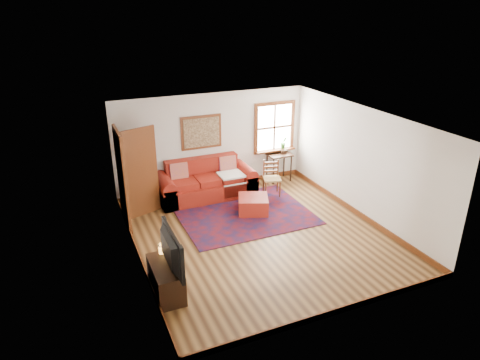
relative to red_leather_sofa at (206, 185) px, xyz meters
name	(u,v)px	position (x,y,z in m)	size (l,w,h in m)	color
ground	(258,235)	(0.37, -2.28, -0.31)	(5.50, 5.50, 0.00)	#452812
room_envelope	(260,161)	(0.37, -2.27, 1.34)	(5.04, 5.54, 2.52)	silver
window	(276,132)	(2.15, 0.42, 1.00)	(1.18, 0.20, 1.38)	white
doorway	(133,174)	(-1.84, -0.50, 0.76)	(0.89, 1.08, 2.14)	black
framed_artwork	(201,132)	(0.07, 0.43, 1.24)	(1.05, 0.07, 0.85)	brown
persian_rug	(244,213)	(0.47, -1.28, -0.30)	(2.94, 2.36, 0.02)	#5D0D11
red_leather_sofa	(206,185)	(0.00, 0.00, 0.00)	(2.41, 1.00, 0.94)	maroon
red_ottoman	(253,205)	(0.70, -1.28, -0.12)	(0.67, 0.67, 0.38)	maroon
side_table	(279,158)	(2.18, 0.22, 0.32)	(0.63, 0.47, 0.76)	black
ladder_back_chair	(272,177)	(1.55, -0.55, 0.17)	(0.52, 0.51, 0.90)	tan
media_cabinet	(166,279)	(-1.90, -3.43, -0.05)	(0.44, 0.97, 0.54)	black
television	(166,251)	(-1.88, -3.51, 0.55)	(1.14, 0.15, 0.66)	black
candle_hurricane	(162,249)	(-1.85, -3.05, 0.31)	(0.12, 0.12, 0.18)	silver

